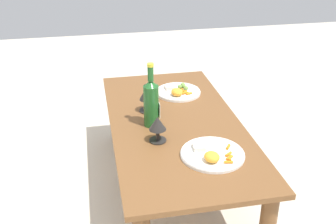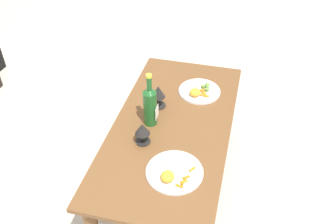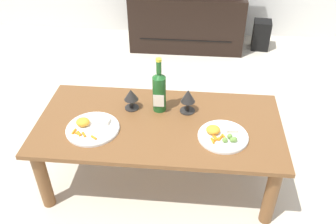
{
  "view_description": "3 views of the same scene",
  "coord_description": "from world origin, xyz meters",
  "px_view_note": "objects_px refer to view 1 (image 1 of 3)",
  "views": [
    {
      "loc": [
        -1.79,
        0.4,
        1.4
      ],
      "look_at": [
        -0.02,
        0.04,
        0.49
      ],
      "focal_mm": 43.44,
      "sensor_mm": 36.0,
      "label": 1
    },
    {
      "loc": [
        -1.54,
        -0.36,
        1.82
      ],
      "look_at": [
        0.01,
        0.03,
        0.51
      ],
      "focal_mm": 39.81,
      "sensor_mm": 36.0,
      "label": 2
    },
    {
      "loc": [
        0.19,
        -1.52,
        1.63
      ],
      "look_at": [
        0.05,
        0.03,
        0.48
      ],
      "focal_mm": 38.11,
      "sensor_mm": 36.0,
      "label": 3
    }
  ],
  "objects_px": {
    "goblet_left": "(158,125)",
    "dinner_plate_right": "(178,91)",
    "dining_table": "(175,133)",
    "dinner_plate_left": "(212,154)",
    "goblet_right": "(147,95)",
    "wine_bottle": "(151,101)"
  },
  "relations": [
    {
      "from": "wine_bottle",
      "to": "goblet_right",
      "type": "bearing_deg",
      "value": -1.08
    },
    {
      "from": "dining_table",
      "to": "dinner_plate_left",
      "type": "distance_m",
      "value": 0.37
    },
    {
      "from": "goblet_left",
      "to": "dinner_plate_right",
      "type": "relative_size",
      "value": 0.48
    },
    {
      "from": "wine_bottle",
      "to": "goblet_left",
      "type": "xyz_separation_m",
      "value": [
        -0.16,
        -0.0,
        -0.05
      ]
    },
    {
      "from": "goblet_left",
      "to": "wine_bottle",
      "type": "bearing_deg",
      "value": 1.08
    },
    {
      "from": "goblet_left",
      "to": "dinner_plate_left",
      "type": "xyz_separation_m",
      "value": [
        -0.18,
        -0.21,
        -0.07
      ]
    },
    {
      "from": "dining_table",
      "to": "goblet_right",
      "type": "height_order",
      "value": "goblet_right"
    },
    {
      "from": "dining_table",
      "to": "dinner_plate_left",
      "type": "relative_size",
      "value": 4.71
    },
    {
      "from": "dining_table",
      "to": "wine_bottle",
      "type": "bearing_deg",
      "value": 95.08
    },
    {
      "from": "dinner_plate_left",
      "to": "dinner_plate_right",
      "type": "distance_m",
      "value": 0.69
    },
    {
      "from": "dining_table",
      "to": "goblet_right",
      "type": "bearing_deg",
      "value": 38.83
    },
    {
      "from": "dining_table",
      "to": "goblet_left",
      "type": "height_order",
      "value": "goblet_left"
    },
    {
      "from": "wine_bottle",
      "to": "dinner_plate_left",
      "type": "xyz_separation_m",
      "value": [
        -0.34,
        -0.21,
        -0.12
      ]
    },
    {
      "from": "wine_bottle",
      "to": "goblet_left",
      "type": "height_order",
      "value": "wine_bottle"
    },
    {
      "from": "dining_table",
      "to": "goblet_left",
      "type": "distance_m",
      "value": 0.26
    },
    {
      "from": "dining_table",
      "to": "wine_bottle",
      "type": "height_order",
      "value": "wine_bottle"
    },
    {
      "from": "goblet_left",
      "to": "dinner_plate_left",
      "type": "distance_m",
      "value": 0.29
    },
    {
      "from": "goblet_right",
      "to": "dinner_plate_left",
      "type": "height_order",
      "value": "goblet_right"
    },
    {
      "from": "wine_bottle",
      "to": "dinner_plate_left",
      "type": "relative_size",
      "value": 1.15
    },
    {
      "from": "dinner_plate_right",
      "to": "wine_bottle",
      "type": "bearing_deg",
      "value": 148.47
    },
    {
      "from": "dinner_plate_right",
      "to": "goblet_right",
      "type": "bearing_deg",
      "value": 131.97
    },
    {
      "from": "goblet_left",
      "to": "dinner_plate_right",
      "type": "distance_m",
      "value": 0.56
    }
  ]
}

